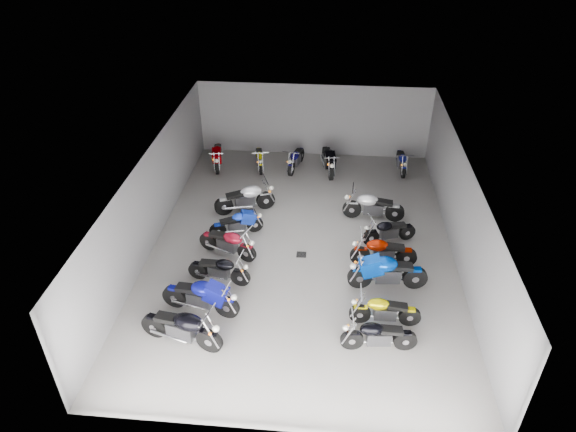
# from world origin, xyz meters

# --- Properties ---
(ground) EXTENTS (14.00, 14.00, 0.00)m
(ground) POSITION_xyz_m (0.00, 0.00, 0.00)
(ground) COLOR gray
(ground) RESTS_ON ground
(wall_back) EXTENTS (10.00, 0.10, 3.20)m
(wall_back) POSITION_xyz_m (0.00, 7.00, 1.60)
(wall_back) COLOR slate
(wall_back) RESTS_ON ground
(wall_left) EXTENTS (0.10, 14.00, 3.20)m
(wall_left) POSITION_xyz_m (-5.00, 0.00, 1.60)
(wall_left) COLOR slate
(wall_left) RESTS_ON ground
(wall_right) EXTENTS (0.10, 14.00, 3.20)m
(wall_right) POSITION_xyz_m (5.00, 0.00, 1.60)
(wall_right) COLOR slate
(wall_right) RESTS_ON ground
(ceiling) EXTENTS (10.00, 14.00, 0.04)m
(ceiling) POSITION_xyz_m (0.00, 0.00, 3.22)
(ceiling) COLOR black
(ceiling) RESTS_ON wall_back
(drain_grate) EXTENTS (0.32, 0.32, 0.01)m
(drain_grate) POSITION_xyz_m (0.00, -0.50, 0.01)
(drain_grate) COLOR black
(drain_grate) RESTS_ON ground
(motorcycle_left_a) EXTENTS (2.33, 0.74, 1.04)m
(motorcycle_left_a) POSITION_xyz_m (-2.86, -4.62, 0.57)
(motorcycle_left_a) COLOR black
(motorcycle_left_a) RESTS_ON ground
(motorcycle_left_b) EXTENTS (2.31, 0.63, 1.02)m
(motorcycle_left_b) POSITION_xyz_m (-2.64, -3.39, 0.56)
(motorcycle_left_b) COLOR black
(motorcycle_left_b) RESTS_ON ground
(motorcycle_left_c) EXTENTS (1.97, 0.49, 0.87)m
(motorcycle_left_c) POSITION_xyz_m (-2.39, -2.07, 0.47)
(motorcycle_left_c) COLOR black
(motorcycle_left_c) RESTS_ON ground
(motorcycle_left_d) EXTENTS (2.01, 0.87, 0.92)m
(motorcycle_left_d) POSITION_xyz_m (-2.38, -0.72, 0.50)
(motorcycle_left_d) COLOR black
(motorcycle_left_d) RESTS_ON ground
(motorcycle_left_e) EXTENTS (1.79, 0.84, 0.83)m
(motorcycle_left_e) POSITION_xyz_m (-2.29, 0.47, 0.45)
(motorcycle_left_e) COLOR black
(motorcycle_left_e) RESTS_ON ground
(motorcycle_left_f) EXTENTS (2.19, 0.94, 1.00)m
(motorcycle_left_f) POSITION_xyz_m (-2.24, 1.98, 0.55)
(motorcycle_left_f) COLOR black
(motorcycle_left_f) RESTS_ON ground
(motorcycle_right_a) EXTENTS (2.01, 0.43, 0.88)m
(motorcycle_right_a) POSITION_xyz_m (2.25, -4.35, 0.48)
(motorcycle_right_a) COLOR black
(motorcycle_right_a) RESTS_ON ground
(motorcycle_right_b) EXTENTS (1.97, 0.38, 0.87)m
(motorcycle_right_b) POSITION_xyz_m (2.48, -3.40, 0.47)
(motorcycle_right_b) COLOR black
(motorcycle_right_b) RESTS_ON ground
(motorcycle_right_c) EXTENTS (2.41, 0.52, 1.06)m
(motorcycle_right_c) POSITION_xyz_m (2.64, -1.87, 0.58)
(motorcycle_right_c) COLOR black
(motorcycle_right_c) RESTS_ON ground
(motorcycle_right_d) EXTENTS (2.12, 0.43, 0.93)m
(motorcycle_right_d) POSITION_xyz_m (2.60, -0.77, 0.51)
(motorcycle_right_d) COLOR black
(motorcycle_right_d) RESTS_ON ground
(motorcycle_right_e) EXTENTS (1.84, 0.74, 0.84)m
(motorcycle_right_e) POSITION_xyz_m (2.88, 0.49, 0.46)
(motorcycle_right_e) COLOR black
(motorcycle_right_e) RESTS_ON ground
(motorcycle_right_f) EXTENTS (2.22, 0.47, 0.98)m
(motorcycle_right_f) POSITION_xyz_m (2.41, 1.88, 0.53)
(motorcycle_right_f) COLOR black
(motorcycle_right_f) RESTS_ON ground
(motorcycle_back_a) EXTENTS (0.54, 2.10, 0.93)m
(motorcycle_back_a) POSITION_xyz_m (-4.00, 5.44, 0.51)
(motorcycle_back_a) COLOR black
(motorcycle_back_a) RESTS_ON ground
(motorcycle_back_b) EXTENTS (0.52, 1.83, 0.81)m
(motorcycle_back_b) POSITION_xyz_m (-2.19, 5.46, 0.44)
(motorcycle_back_b) COLOR black
(motorcycle_back_b) RESTS_ON ground
(motorcycle_back_c) EXTENTS (0.59, 1.92, 0.86)m
(motorcycle_back_c) POSITION_xyz_m (-0.64, 5.52, 0.47)
(motorcycle_back_c) COLOR black
(motorcycle_back_c) RESTS_ON ground
(motorcycle_back_d) EXTENTS (0.60, 2.23, 0.99)m
(motorcycle_back_d) POSITION_xyz_m (0.72, 5.40, 0.54)
(motorcycle_back_d) COLOR black
(motorcycle_back_d) RESTS_ON ground
(motorcycle_back_f) EXTENTS (0.39, 1.88, 0.83)m
(motorcycle_back_f) POSITION_xyz_m (3.81, 5.72, 0.45)
(motorcycle_back_f) COLOR black
(motorcycle_back_f) RESTS_ON ground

